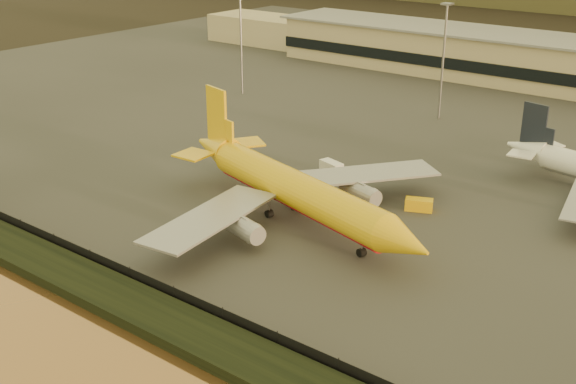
# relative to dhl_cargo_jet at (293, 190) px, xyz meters

# --- Properties ---
(ground) EXTENTS (900.00, 900.00, 0.00)m
(ground) POSITION_rel_dhl_cargo_jet_xyz_m (1.80, -15.64, -5.11)
(ground) COLOR black
(ground) RESTS_ON ground
(embankment) EXTENTS (320.00, 7.00, 1.40)m
(embankment) POSITION_rel_dhl_cargo_jet_xyz_m (1.80, -32.64, -4.41)
(embankment) COLOR black
(embankment) RESTS_ON ground
(tarmac) EXTENTS (320.00, 220.00, 0.20)m
(tarmac) POSITION_rel_dhl_cargo_jet_xyz_m (1.80, 79.36, -5.01)
(tarmac) COLOR #2D2D2D
(tarmac) RESTS_ON ground
(perimeter_fence) EXTENTS (300.00, 0.05, 2.20)m
(perimeter_fence) POSITION_rel_dhl_cargo_jet_xyz_m (1.80, -28.64, -3.81)
(perimeter_fence) COLOR black
(perimeter_fence) RESTS_ON tarmac
(terminal_building) EXTENTS (202.00, 25.00, 12.60)m
(terminal_building) POSITION_rel_dhl_cargo_jet_xyz_m (-12.72, 109.91, 1.14)
(terminal_building) COLOR tan
(terminal_building) RESTS_ON tarmac
(apron_light_masts) EXTENTS (152.20, 12.20, 25.40)m
(apron_light_masts) POSITION_rel_dhl_cargo_jet_xyz_m (16.80, 59.36, 10.60)
(apron_light_masts) COLOR slate
(apron_light_masts) RESTS_ON tarmac
(dhl_cargo_jet) EXTENTS (54.28, 52.01, 16.43)m
(dhl_cargo_jet) POSITION_rel_dhl_cargo_jet_xyz_m (0.00, 0.00, 0.00)
(dhl_cargo_jet) COLOR #E1AC0B
(dhl_cargo_jet) RESTS_ON tarmac
(gse_vehicle_yellow) EXTENTS (4.69, 3.48, 1.93)m
(gse_vehicle_yellow) POSITION_rel_dhl_cargo_jet_xyz_m (13.46, 15.03, -3.94)
(gse_vehicle_yellow) COLOR #E1AC0B
(gse_vehicle_yellow) RESTS_ON tarmac
(gse_vehicle_white) EXTENTS (4.93, 3.23, 2.04)m
(gse_vehicle_white) POSITION_rel_dhl_cargo_jet_xyz_m (-7.30, 20.74, -3.88)
(gse_vehicle_white) COLOR white
(gse_vehicle_white) RESTS_ON tarmac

